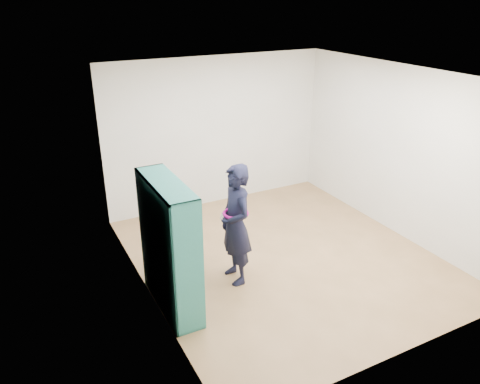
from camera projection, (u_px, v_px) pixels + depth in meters
floor at (284, 257)px, 6.81m from camera, size 4.50×4.50×0.00m
ceiling at (292, 75)px, 5.78m from camera, size 4.50×4.50×0.00m
wall_left at (143, 202)px, 5.45m from camera, size 0.02×4.50×2.60m
wall_right at (398, 152)px, 7.14m from camera, size 0.02×4.50×2.60m
wall_back at (217, 132)px, 8.13m from camera, size 4.00×0.02×2.60m
wall_front at (416, 249)px, 4.46m from camera, size 4.00×0.02×2.60m
bookshelf at (168, 249)px, 5.46m from camera, size 0.36×1.22×1.62m
person at (236, 225)px, 5.97m from camera, size 0.41×0.60×1.62m
smartphone at (222, 217)px, 5.94m from camera, size 0.03×0.10×0.13m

